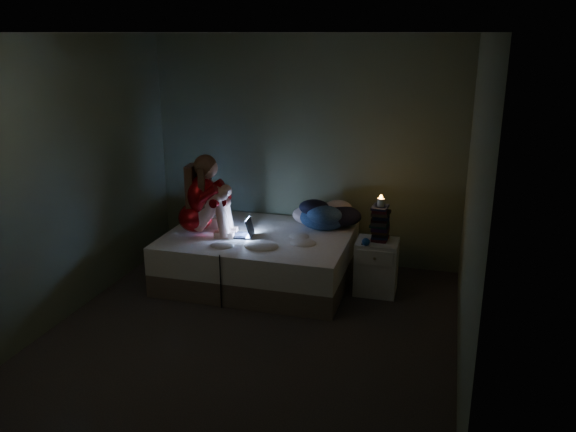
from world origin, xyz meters
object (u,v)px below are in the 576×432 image
at_px(phone, 366,242).
at_px(woman, 194,195).
at_px(nightstand, 376,267).
at_px(candle, 381,203).
at_px(bed, 259,257).
at_px(laptop, 238,227).

bearing_deg(phone, woman, -176.20).
bearing_deg(woman, nightstand, -0.92).
height_order(candle, phone, candle).
bearing_deg(bed, woman, -165.85).
bearing_deg(bed, laptop, -147.77).
distance_m(nightstand, phone, 0.32).
xyz_separation_m(laptop, nightstand, (1.46, 0.16, -0.36)).
relative_size(bed, candle, 24.28).
height_order(bed, phone, phone).
bearing_deg(nightstand, woman, -174.48).
relative_size(woman, laptop, 2.88).
relative_size(woman, nightstand, 1.54).
xyz_separation_m(bed, phone, (1.16, -0.04, 0.30)).
bearing_deg(bed, nightstand, 2.00).
distance_m(woman, phone, 1.86).
height_order(woman, candle, woman).
distance_m(bed, woman, 0.97).
bearing_deg(phone, laptop, -176.86).
height_order(nightstand, candle, candle).
xyz_separation_m(nightstand, candle, (0.01, 0.03, 0.68)).
bearing_deg(candle, laptop, -172.36).
xyz_separation_m(woman, phone, (1.81, 0.12, -0.40)).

